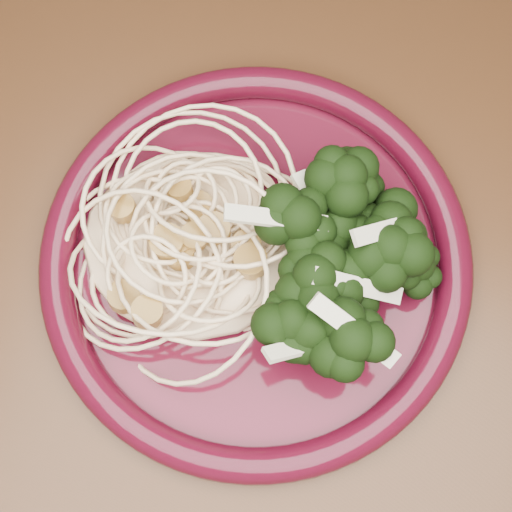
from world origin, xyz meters
The scene contains 6 objects.
dining_table centered at (0.00, 0.00, 0.65)m, with size 1.20×0.80×0.75m.
dinner_plate centered at (0.09, -0.07, 0.76)m, with size 0.36×0.36×0.03m.
spaghetti_pile centered at (0.04, -0.08, 0.77)m, with size 0.16×0.14×0.04m, color beige.
scallop_cluster centered at (0.04, -0.08, 0.81)m, with size 0.12×0.12×0.04m, color #A7823B, non-canonical shape.
broccoli_pile centered at (0.15, -0.06, 0.79)m, with size 0.11×0.17×0.06m, color black.
onion_garnish centered at (0.15, -0.06, 0.82)m, with size 0.07×0.11×0.06m, color beige, non-canonical shape.
Camera 1 is at (0.14, -0.21, 1.26)m, focal length 50.00 mm.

